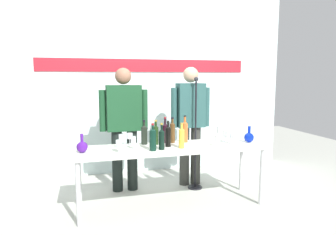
# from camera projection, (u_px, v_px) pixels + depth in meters

# --- Properties ---
(ground_plane) EXTENTS (10.00, 10.00, 0.00)m
(ground_plane) POSITION_uv_depth(u_px,v_px,m) (171.00, 205.00, 3.70)
(ground_plane) COLOR #B8BAAF
(back_wall) EXTENTS (4.78, 0.11, 3.00)m
(back_wall) POSITION_uv_depth(u_px,v_px,m) (146.00, 80.00, 4.96)
(back_wall) COLOR silver
(back_wall) RESTS_ON ground
(display_table) EXTENTS (2.25, 0.60, 0.73)m
(display_table) POSITION_uv_depth(u_px,v_px,m) (171.00, 151.00, 3.62)
(display_table) COLOR white
(display_table) RESTS_ON ground
(decanter_blue_left) EXTENTS (0.12, 0.12, 0.21)m
(decanter_blue_left) POSITION_uv_depth(u_px,v_px,m) (82.00, 147.00, 3.31)
(decanter_blue_left) COLOR #501A91
(decanter_blue_left) RESTS_ON display_table
(decanter_blue_right) EXTENTS (0.12, 0.12, 0.20)m
(decanter_blue_right) POSITION_uv_depth(u_px,v_px,m) (249.00, 137.00, 3.83)
(decanter_blue_right) COLOR #0A24B7
(decanter_blue_right) RESTS_ON display_table
(presenter_left) EXTENTS (0.65, 0.22, 1.67)m
(presenter_left) POSITION_uv_depth(u_px,v_px,m) (124.00, 121.00, 4.09)
(presenter_left) COLOR black
(presenter_left) RESTS_ON ground
(presenter_right) EXTENTS (0.57, 0.22, 1.69)m
(presenter_right) POSITION_uv_depth(u_px,v_px,m) (190.00, 119.00, 4.34)
(presenter_right) COLOR #32332E
(presenter_right) RESTS_ON ground
(wine_bottle_0) EXTENTS (0.06, 0.06, 0.30)m
(wine_bottle_0) POSITION_uv_depth(u_px,v_px,m) (156.00, 134.00, 3.70)
(wine_bottle_0) COLOR #1C3616
(wine_bottle_0) RESTS_ON display_table
(wine_bottle_1) EXTENTS (0.07, 0.07, 0.30)m
(wine_bottle_1) POSITION_uv_depth(u_px,v_px,m) (162.00, 139.00, 3.44)
(wine_bottle_1) COLOR black
(wine_bottle_1) RESTS_ON display_table
(wine_bottle_2) EXTENTS (0.07, 0.07, 0.34)m
(wine_bottle_2) POSITION_uv_depth(u_px,v_px,m) (185.00, 131.00, 3.83)
(wine_bottle_2) COLOR #D36129
(wine_bottle_2) RESTS_ON display_table
(wine_bottle_3) EXTENTS (0.07, 0.07, 0.32)m
(wine_bottle_3) POSITION_uv_depth(u_px,v_px,m) (165.00, 132.00, 3.79)
(wine_bottle_3) COLOR black
(wine_bottle_3) RESTS_ON display_table
(wine_bottle_4) EXTENTS (0.07, 0.07, 0.30)m
(wine_bottle_4) POSITION_uv_depth(u_px,v_px,m) (144.00, 134.00, 3.71)
(wine_bottle_4) COLOR black
(wine_bottle_4) RESTS_ON display_table
(wine_bottle_5) EXTENTS (0.06, 0.06, 0.31)m
(wine_bottle_5) POSITION_uv_depth(u_px,v_px,m) (168.00, 136.00, 3.58)
(wine_bottle_5) COLOR black
(wine_bottle_5) RESTS_ON display_table
(wine_bottle_6) EXTENTS (0.07, 0.07, 0.29)m
(wine_bottle_6) POSITION_uv_depth(u_px,v_px,m) (182.00, 137.00, 3.51)
(wine_bottle_6) COLOR gold
(wine_bottle_6) RESTS_ON display_table
(wine_bottle_7) EXTENTS (0.08, 0.08, 0.30)m
(wine_bottle_7) POSITION_uv_depth(u_px,v_px,m) (153.00, 139.00, 3.39)
(wine_bottle_7) COLOR black
(wine_bottle_7) RESTS_ON display_table
(wine_bottle_8) EXTENTS (0.06, 0.06, 0.32)m
(wine_bottle_8) POSITION_uv_depth(u_px,v_px,m) (172.00, 132.00, 3.80)
(wine_bottle_8) COLOR #54371A
(wine_bottle_8) RESTS_ON display_table
(wine_glass_left_0) EXTENTS (0.07, 0.07, 0.14)m
(wine_glass_left_0) POSITION_uv_depth(u_px,v_px,m) (130.00, 136.00, 3.68)
(wine_glass_left_0) COLOR white
(wine_glass_left_0) RESTS_ON display_table
(wine_glass_left_1) EXTENTS (0.06, 0.06, 0.14)m
(wine_glass_left_1) POSITION_uv_depth(u_px,v_px,m) (133.00, 140.00, 3.47)
(wine_glass_left_1) COLOR white
(wine_glass_left_1) RESTS_ON display_table
(wine_glass_left_2) EXTENTS (0.07, 0.07, 0.14)m
(wine_glass_left_2) POSITION_uv_depth(u_px,v_px,m) (119.00, 144.00, 3.31)
(wine_glass_left_2) COLOR white
(wine_glass_left_2) RESTS_ON display_table
(wine_glass_left_3) EXTENTS (0.07, 0.07, 0.17)m
(wine_glass_left_3) POSITION_uv_depth(u_px,v_px,m) (122.00, 138.00, 3.48)
(wine_glass_left_3) COLOR white
(wine_glass_left_3) RESTS_ON display_table
(wine_glass_right_0) EXTENTS (0.07, 0.07, 0.17)m
(wine_glass_right_0) POSITION_uv_depth(u_px,v_px,m) (220.00, 130.00, 4.01)
(wine_glass_right_0) COLOR white
(wine_glass_right_0) RESTS_ON display_table
(wine_glass_right_1) EXTENTS (0.06, 0.06, 0.14)m
(wine_glass_right_1) POSITION_uv_depth(u_px,v_px,m) (226.00, 134.00, 3.86)
(wine_glass_right_1) COLOR white
(wine_glass_right_1) RESTS_ON display_table
(wine_glass_right_2) EXTENTS (0.07, 0.07, 0.17)m
(wine_glass_right_2) POSITION_uv_depth(u_px,v_px,m) (235.00, 135.00, 3.67)
(wine_glass_right_2) COLOR white
(wine_glass_right_2) RESTS_ON display_table
(wine_glass_right_3) EXTENTS (0.06, 0.06, 0.13)m
(wine_glass_right_3) POSITION_uv_depth(u_px,v_px,m) (217.00, 139.00, 3.60)
(wine_glass_right_3) COLOR white
(wine_glass_right_3) RESTS_ON display_table
(wine_glass_right_4) EXTENTS (0.07, 0.07, 0.16)m
(wine_glass_right_4) POSITION_uv_depth(u_px,v_px,m) (228.00, 135.00, 3.74)
(wine_glass_right_4) COLOR white
(wine_glass_right_4) RESTS_ON display_table
(microphone_stand) EXTENTS (0.20, 0.20, 1.55)m
(microphone_stand) POSITION_uv_depth(u_px,v_px,m) (195.00, 152.00, 4.23)
(microphone_stand) COLOR black
(microphone_stand) RESTS_ON ground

